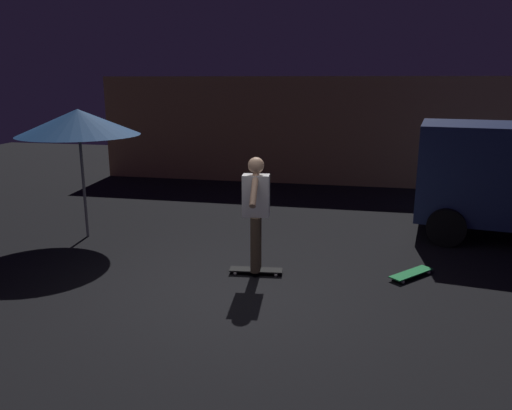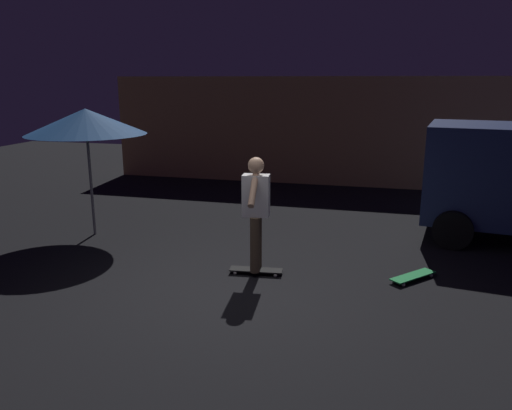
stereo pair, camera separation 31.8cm
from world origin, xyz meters
The scene contains 6 objects.
ground_plane centered at (0.00, 0.00, 0.00)m, with size 28.00×28.00×0.00m, color black.
low_building centered at (0.52, 9.01, 1.44)m, with size 12.36×3.16×2.88m.
patio_umbrella centered at (-3.20, 1.90, 2.07)m, with size 2.10×2.10×2.30m.
skateboard_ridden centered at (0.19, 0.76, 0.06)m, with size 0.80×0.28×0.07m.
skateboard_spare centered at (2.43, 1.10, 0.06)m, with size 0.67×0.71×0.07m.
skater centered at (0.19, 0.76, 1.04)m, with size 0.40×0.99×1.67m.
Camera 2 is at (1.92, -5.94, 2.80)m, focal length 35.06 mm.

